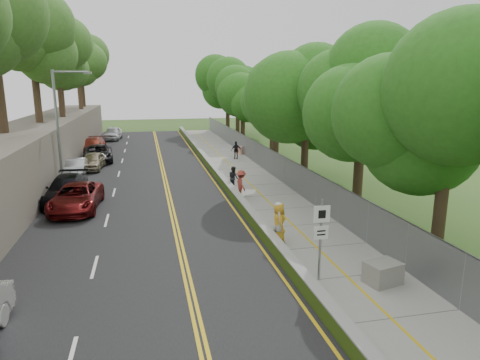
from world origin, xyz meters
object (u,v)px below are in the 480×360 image
object	(u,v)px
signpost	(321,231)
concrete_block	(383,273)
car_2	(76,197)
construction_barrel	(240,150)
painter_0	(279,223)
streetlight	(61,121)
person_far	(236,150)

from	to	relation	value
signpost	concrete_block	world-z (taller)	signpost
signpost	car_2	world-z (taller)	signpost
construction_barrel	concrete_block	size ratio (longest dim) A/B	0.68
construction_barrel	painter_0	size ratio (longest dim) A/B	0.45
streetlight	construction_barrel	bearing A→B (deg)	36.89
streetlight	car_2	size ratio (longest dim) A/B	1.49
signpost	construction_barrel	xyz separation A→B (m)	(3.25, 28.09, -1.50)
concrete_block	car_2	bearing A→B (deg)	135.24
car_2	person_far	world-z (taller)	person_far
construction_barrel	person_far	world-z (taller)	person_far
streetlight	car_2	bearing A→B (deg)	-75.54
signpost	person_far	size ratio (longest dim) A/B	1.85
concrete_block	construction_barrel	bearing A→B (deg)	87.82
car_2	painter_0	world-z (taller)	painter_0
signpost	concrete_block	distance (m)	2.73
streetlight	signpost	distance (m)	20.72
construction_barrel	concrete_block	xyz separation A→B (m)	(-1.10, -28.85, -0.01)
signpost	person_far	bearing A→B (deg)	84.85
construction_barrel	painter_0	xyz separation A→B (m)	(-3.55, -24.08, 0.51)
concrete_block	person_far	bearing A→B (deg)	89.66
car_2	person_far	xyz separation A→B (m)	(12.35, 14.22, 0.10)
construction_barrel	person_far	size ratio (longest dim) A/B	0.49
person_far	construction_barrel	bearing A→B (deg)	-113.86
construction_barrel	car_2	distance (m)	21.39
construction_barrel	concrete_block	bearing A→B (deg)	-92.18
painter_0	person_far	size ratio (longest dim) A/B	1.10
streetlight	painter_0	distance (m)	17.55
concrete_block	car_2	xyz separation A→B (m)	(-12.20, 12.10, 0.33)
concrete_block	car_2	size ratio (longest dim) A/B	0.22
streetlight	painter_0	bearing A→B (deg)	-49.22
streetlight	painter_0	world-z (taller)	streetlight
construction_barrel	concrete_block	distance (m)	28.87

